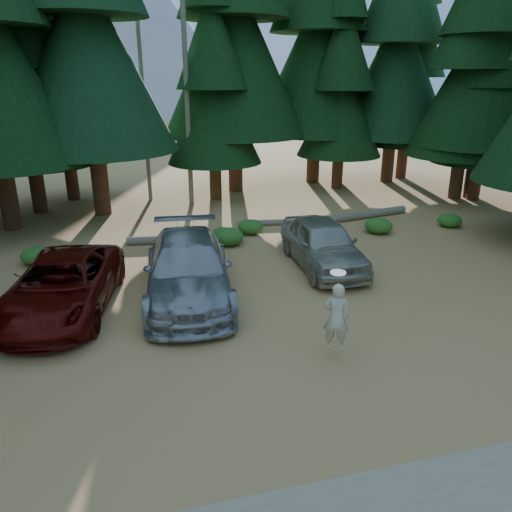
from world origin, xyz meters
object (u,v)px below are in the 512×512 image
object	(u,v)px
frisbee_player	(336,317)
log_left	(185,239)
log_right	(356,216)
silver_minivan_center	(188,269)
silver_minivan_right	(323,243)
log_mid	(274,222)
red_pickup	(62,285)

from	to	relation	value
frisbee_player	log_left	size ratio (longest dim) A/B	0.43
log_right	silver_minivan_center	bearing A→B (deg)	-153.70
silver_minivan_right	log_mid	size ratio (longest dim) A/B	1.54
red_pickup	frisbee_player	distance (m)	7.74
log_left	log_mid	size ratio (longest dim) A/B	1.42
red_pickup	silver_minivan_right	world-z (taller)	silver_minivan_right
silver_minivan_center	frisbee_player	size ratio (longest dim) A/B	3.11
silver_minivan_center	log_right	size ratio (longest dim) A/B	1.10
red_pickup	silver_minivan_center	size ratio (longest dim) A/B	0.92
red_pickup	log_left	xyz separation A→B (m)	(4.09, 5.19, -0.62)
red_pickup	log_mid	world-z (taller)	red_pickup
silver_minivan_right	log_left	bearing A→B (deg)	140.73
log_right	frisbee_player	bearing A→B (deg)	-128.67
silver_minivan_center	log_left	xyz separation A→B (m)	(0.54, 5.15, -0.73)
silver_minivan_right	log_mid	distance (m)	5.32
red_pickup	silver_minivan_center	bearing A→B (deg)	11.44
frisbee_player	log_mid	size ratio (longest dim) A/B	0.61
silver_minivan_right	log_mid	bearing A→B (deg)	94.14
silver_minivan_center	log_left	world-z (taller)	silver_minivan_center
silver_minivan_right	log_left	xyz separation A→B (m)	(-4.32, 3.80, -0.68)
red_pickup	frisbee_player	world-z (taller)	frisbee_player
red_pickup	silver_minivan_right	xyz separation A→B (m)	(8.41, 1.40, 0.06)
silver_minivan_center	silver_minivan_right	size ratio (longest dim) A/B	1.24
red_pickup	log_right	bearing A→B (deg)	39.10
red_pickup	log_right	xyz separation A→B (m)	(12.18, 6.56, -0.61)
red_pickup	log_mid	xyz separation A→B (m)	(8.22, 6.67, -0.65)
log_mid	log_right	xyz separation A→B (m)	(3.97, -0.11, 0.05)
silver_minivan_right	log_right	bearing A→B (deg)	55.87
silver_minivan_center	log_right	world-z (taller)	silver_minivan_center
log_left	silver_minivan_center	bearing A→B (deg)	-88.49
log_mid	log_right	distance (m)	3.97
log_mid	silver_minivan_right	bearing A→B (deg)	-79.62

